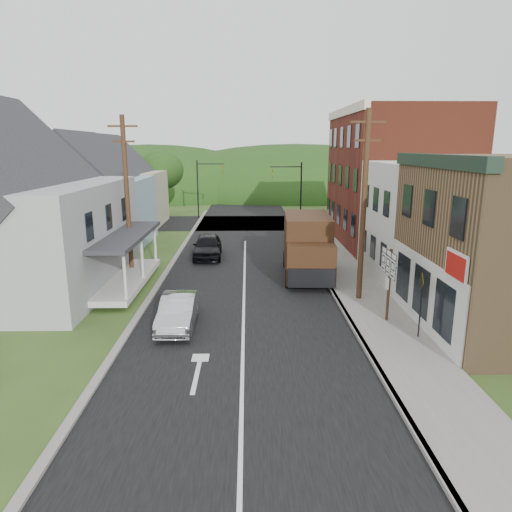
{
  "coord_description": "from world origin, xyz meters",
  "views": [
    {
      "loc": [
        0.2,
        -17.53,
        7.32
      ],
      "look_at": [
        0.6,
        3.79,
        2.2
      ],
      "focal_mm": 32.0,
      "sensor_mm": 36.0,
      "label": 1
    }
  ],
  "objects_px": {
    "warning_sign": "(421,296)",
    "dark_sedan": "(208,246)",
    "silver_sedan": "(178,312)",
    "route_sign_cluster": "(389,275)",
    "delivery_van": "(307,246)"
  },
  "relations": [
    {
      "from": "silver_sedan",
      "to": "delivery_van",
      "type": "height_order",
      "value": "delivery_van"
    },
    {
      "from": "silver_sedan",
      "to": "delivery_van",
      "type": "relative_size",
      "value": 0.63
    },
    {
      "from": "route_sign_cluster",
      "to": "warning_sign",
      "type": "relative_size",
      "value": 1.18
    },
    {
      "from": "dark_sedan",
      "to": "delivery_van",
      "type": "relative_size",
      "value": 0.72
    },
    {
      "from": "warning_sign",
      "to": "dark_sedan",
      "type": "bearing_deg",
      "value": 133.6
    },
    {
      "from": "delivery_van",
      "to": "route_sign_cluster",
      "type": "distance_m",
      "value": 7.67
    },
    {
      "from": "dark_sedan",
      "to": "warning_sign",
      "type": "distance_m",
      "value": 16.64
    },
    {
      "from": "delivery_van",
      "to": "dark_sedan",
      "type": "bearing_deg",
      "value": 145.28
    },
    {
      "from": "silver_sedan",
      "to": "warning_sign",
      "type": "distance_m",
      "value": 9.66
    },
    {
      "from": "silver_sedan",
      "to": "route_sign_cluster",
      "type": "bearing_deg",
      "value": 1.41
    },
    {
      "from": "silver_sedan",
      "to": "warning_sign",
      "type": "bearing_deg",
      "value": -9.31
    },
    {
      "from": "dark_sedan",
      "to": "warning_sign",
      "type": "xyz_separation_m",
      "value": [
        9.29,
        -13.77,
        1.04
      ]
    },
    {
      "from": "dark_sedan",
      "to": "delivery_van",
      "type": "xyz_separation_m",
      "value": [
        6.12,
        -4.75,
        0.99
      ]
    },
    {
      "from": "silver_sedan",
      "to": "route_sign_cluster",
      "type": "height_order",
      "value": "route_sign_cluster"
    },
    {
      "from": "silver_sedan",
      "to": "delivery_van",
      "type": "distance_m",
      "value": 9.84
    }
  ]
}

